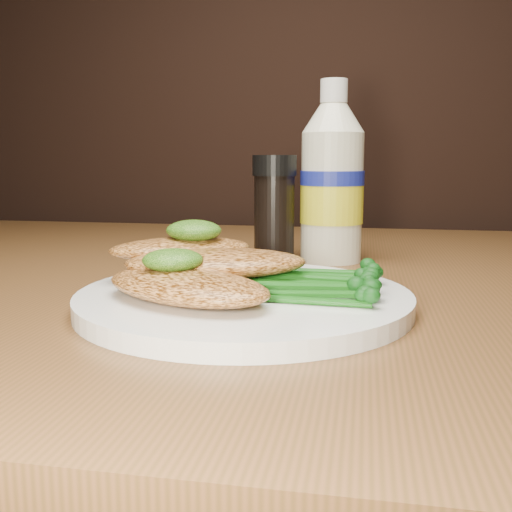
# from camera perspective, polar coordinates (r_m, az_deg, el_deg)

# --- Properties ---
(plate) EXTENTS (0.26, 0.26, 0.01)m
(plate) POSITION_cam_1_polar(r_m,az_deg,el_deg) (0.45, -1.16, -4.25)
(plate) COLOR white
(plate) RESTS_ON dining_table
(chicken_front) EXTENTS (0.16, 0.13, 0.02)m
(chicken_front) POSITION_cam_1_polar(r_m,az_deg,el_deg) (0.42, -6.81, -2.92)
(chicken_front) COLOR #CC8241
(chicken_front) RESTS_ON plate
(chicken_mid) EXTENTS (0.16, 0.11, 0.02)m
(chicken_mid) POSITION_cam_1_polar(r_m,az_deg,el_deg) (0.46, -3.92, -0.68)
(chicken_mid) COLOR #CC8241
(chicken_mid) RESTS_ON plate
(chicken_back) EXTENTS (0.13, 0.11, 0.02)m
(chicken_back) POSITION_cam_1_polar(r_m,az_deg,el_deg) (0.50, -7.35, 0.73)
(chicken_back) COLOR #CC8241
(chicken_back) RESTS_ON plate
(pesto_front) EXTENTS (0.06, 0.05, 0.02)m
(pesto_front) POSITION_cam_1_polar(r_m,az_deg,el_deg) (0.43, -8.14, -0.40)
(pesto_front) COLOR black
(pesto_front) RESTS_ON chicken_front
(pesto_back) EXTENTS (0.06, 0.06, 0.02)m
(pesto_back) POSITION_cam_1_polar(r_m,az_deg,el_deg) (0.50, -6.10, 2.49)
(pesto_back) COLOR black
(pesto_back) RESTS_ON chicken_back
(broccolini_bundle) EXTENTS (0.12, 0.09, 0.02)m
(broccolini_bundle) POSITION_cam_1_polar(r_m,az_deg,el_deg) (0.45, 5.30, -2.38)
(broccolini_bundle) COLOR #155312
(broccolini_bundle) RESTS_ON plate
(mayo_bottle) EXTENTS (0.09, 0.09, 0.20)m
(mayo_bottle) POSITION_cam_1_polar(r_m,az_deg,el_deg) (0.66, 7.46, 8.12)
(mayo_bottle) COLOR beige
(mayo_bottle) RESTS_ON dining_table
(pepper_grinder) EXTENTS (0.05, 0.05, 0.12)m
(pepper_grinder) POSITION_cam_1_polar(r_m,az_deg,el_deg) (0.65, 1.80, 4.59)
(pepper_grinder) COLOR black
(pepper_grinder) RESTS_ON dining_table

